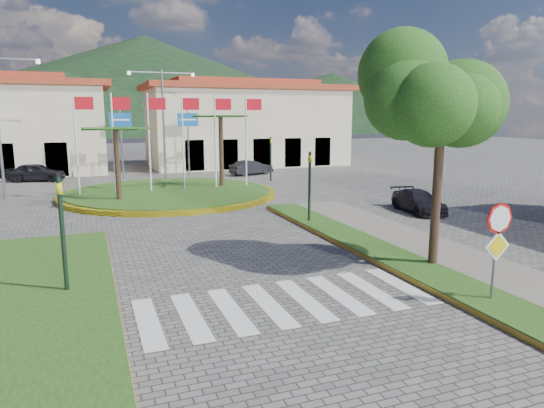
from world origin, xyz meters
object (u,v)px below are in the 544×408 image
object	(u,v)px
white_van	(41,170)
car_dark_b	(251,168)
stop_sign	(498,237)
deciduous_tree	(442,101)
car_side_right	(418,201)
roundabout_island	(170,193)
car_dark_a	(36,172)

from	to	relation	value
white_van	car_dark_b	world-z (taller)	car_dark_b
stop_sign	white_van	xyz separation A→B (m)	(-12.79, 32.36, -1.25)
deciduous_tree	car_side_right	bearing A→B (deg)	55.27
white_van	car_side_right	distance (m)	28.64
roundabout_island	deciduous_tree	xyz separation A→B (m)	(5.50, -17.00, 5.00)
deciduous_tree	white_van	xyz separation A→B (m)	(-13.39, 29.32, -4.63)
white_van	car_side_right	world-z (taller)	white_van
roundabout_island	deciduous_tree	world-z (taller)	deciduous_tree
deciduous_tree	car_dark_b	size ratio (longest dim) A/B	1.93
roundabout_island	deciduous_tree	bearing A→B (deg)	-72.09
white_van	car_dark_a	xyz separation A→B (m)	(-0.11, -2.45, 0.12)
car_dark_a	stop_sign	bearing A→B (deg)	-143.04
white_van	car_dark_a	world-z (taller)	car_dark_a
car_dark_b	roundabout_island	bearing A→B (deg)	120.13
car_side_right	deciduous_tree	bearing A→B (deg)	-116.55
deciduous_tree	white_van	bearing A→B (deg)	114.54
deciduous_tree	car_side_right	distance (m)	10.32
deciduous_tree	car_dark_b	xyz separation A→B (m)	(2.35, 25.00, -4.59)
car_side_right	car_dark_b	bearing A→B (deg)	107.63
car_dark_a	car_dark_b	size ratio (longest dim) A/B	1.11
deciduous_tree	car_dark_a	size ratio (longest dim) A/B	1.74
deciduous_tree	car_dark_b	bearing A→B (deg)	84.62
deciduous_tree	stop_sign	bearing A→B (deg)	-101.18
white_van	car_dark_b	xyz separation A→B (m)	(15.74, -4.32, 0.04)
car_dark_b	stop_sign	bearing A→B (deg)	158.57
car_dark_a	car_side_right	size ratio (longest dim) A/B	1.06
roundabout_island	car_side_right	bearing A→B (deg)	-41.25
stop_sign	roundabout_island	bearing A→B (deg)	103.73
white_van	car_side_right	xyz separation A→B (m)	(18.64, -21.75, -0.01)
white_van	car_side_right	size ratio (longest dim) A/B	1.06
roundabout_island	car_dark_b	size ratio (longest dim) A/B	3.60
roundabout_island	car_dark_a	distance (m)	12.72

